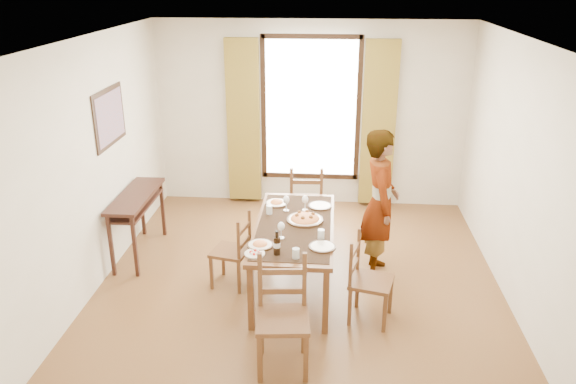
# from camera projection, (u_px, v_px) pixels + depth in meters

# --- Properties ---
(ground) EXTENTS (5.00, 5.00, 0.00)m
(ground) POSITION_uv_depth(u_px,v_px,m) (299.00, 285.00, 6.36)
(ground) COLOR brown
(ground) RESTS_ON ground
(room_shell) EXTENTS (4.60, 5.10, 2.74)m
(room_shell) POSITION_uv_depth(u_px,v_px,m) (301.00, 151.00, 5.91)
(room_shell) COLOR silver
(room_shell) RESTS_ON ground
(console_table) EXTENTS (0.38, 1.20, 0.80)m
(console_table) POSITION_uv_depth(u_px,v_px,m) (136.00, 203.00, 6.81)
(console_table) COLOR #341711
(console_table) RESTS_ON ground
(dining_table) EXTENTS (0.85, 1.84, 0.76)m
(dining_table) POSITION_uv_depth(u_px,v_px,m) (294.00, 230.00, 6.09)
(dining_table) COLOR brown
(dining_table) RESTS_ON ground
(chair_west) EXTENTS (0.46, 0.46, 0.87)m
(chair_west) POSITION_uv_depth(u_px,v_px,m) (233.00, 252.00, 6.23)
(chair_west) COLOR brown
(chair_west) RESTS_ON ground
(chair_north) EXTENTS (0.46, 0.46, 1.00)m
(chair_north) POSITION_uv_depth(u_px,v_px,m) (306.00, 203.00, 7.37)
(chair_north) COLOR brown
(chair_north) RESTS_ON ground
(chair_south) EXTENTS (0.50, 0.50, 1.04)m
(chair_south) POSITION_uv_depth(u_px,v_px,m) (283.00, 318.00, 4.91)
(chair_south) COLOR brown
(chair_south) RESTS_ON ground
(chair_east) EXTENTS (0.49, 0.49, 0.91)m
(chair_east) POSITION_uv_depth(u_px,v_px,m) (368.00, 282.00, 5.59)
(chair_east) COLOR brown
(chair_east) RESTS_ON ground
(man) EXTENTS (0.66, 0.46, 1.73)m
(man) POSITION_uv_depth(u_px,v_px,m) (380.00, 204.00, 6.33)
(man) COLOR gray
(man) RESTS_ON ground
(plate_sw) EXTENTS (0.27, 0.27, 0.05)m
(plate_sw) POSITION_uv_depth(u_px,v_px,m) (260.00, 243.00, 5.59)
(plate_sw) COLOR silver
(plate_sw) RESTS_ON dining_table
(plate_se) EXTENTS (0.27, 0.27, 0.05)m
(plate_se) POSITION_uv_depth(u_px,v_px,m) (322.00, 245.00, 5.56)
(plate_se) COLOR silver
(plate_se) RESTS_ON dining_table
(plate_nw) EXTENTS (0.27, 0.27, 0.05)m
(plate_nw) POSITION_uv_depth(u_px,v_px,m) (277.00, 202.00, 6.59)
(plate_nw) COLOR silver
(plate_nw) RESTS_ON dining_table
(plate_ne) EXTENTS (0.27, 0.27, 0.05)m
(plate_ne) POSITION_uv_depth(u_px,v_px,m) (320.00, 204.00, 6.52)
(plate_ne) COLOR silver
(plate_ne) RESTS_ON dining_table
(pasta_platter) EXTENTS (0.40, 0.40, 0.10)m
(pasta_platter) POSITION_uv_depth(u_px,v_px,m) (305.00, 217.00, 6.14)
(pasta_platter) COLOR #C43D19
(pasta_platter) RESTS_ON dining_table
(caprese_plate) EXTENTS (0.20, 0.20, 0.04)m
(caprese_plate) POSITION_uv_depth(u_px,v_px,m) (255.00, 253.00, 5.43)
(caprese_plate) COLOR silver
(caprese_plate) RESTS_ON dining_table
(wine_glass_a) EXTENTS (0.08, 0.08, 0.18)m
(wine_glass_a) POSITION_uv_depth(u_px,v_px,m) (281.00, 230.00, 5.73)
(wine_glass_a) COLOR white
(wine_glass_a) RESTS_ON dining_table
(wine_glass_b) EXTENTS (0.08, 0.08, 0.18)m
(wine_glass_b) POSITION_uv_depth(u_px,v_px,m) (305.00, 203.00, 6.40)
(wine_glass_b) COLOR white
(wine_glass_b) RESTS_ON dining_table
(wine_glass_c) EXTENTS (0.08, 0.08, 0.18)m
(wine_glass_c) POSITION_uv_depth(u_px,v_px,m) (286.00, 203.00, 6.39)
(wine_glass_c) COLOR white
(wine_glass_c) RESTS_ON dining_table
(tumbler_a) EXTENTS (0.07, 0.07, 0.10)m
(tumbler_a) POSITION_uv_depth(u_px,v_px,m) (321.00, 234.00, 5.73)
(tumbler_a) COLOR silver
(tumbler_a) RESTS_ON dining_table
(tumbler_b) EXTENTS (0.07, 0.07, 0.10)m
(tumbler_b) POSITION_uv_depth(u_px,v_px,m) (269.00, 210.00, 6.32)
(tumbler_b) COLOR silver
(tumbler_b) RESTS_ON dining_table
(tumbler_c) EXTENTS (0.07, 0.07, 0.10)m
(tumbler_c) POSITION_uv_depth(u_px,v_px,m) (296.00, 253.00, 5.35)
(tumbler_c) COLOR silver
(tumbler_c) RESTS_ON dining_table
(wine_bottle) EXTENTS (0.07, 0.07, 0.25)m
(wine_bottle) POSITION_uv_depth(u_px,v_px,m) (277.00, 243.00, 5.40)
(wine_bottle) COLOR black
(wine_bottle) RESTS_ON dining_table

